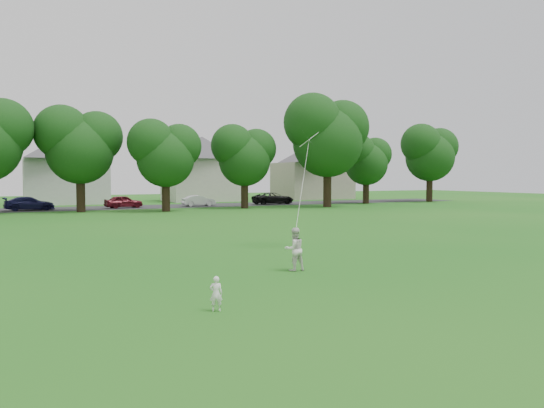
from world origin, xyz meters
name	(u,v)px	position (x,y,z in m)	size (l,w,h in m)	color
ground	(263,303)	(0.00, 0.00, 0.00)	(160.00, 160.00, 0.00)	#175E15
street	(76,209)	(0.00, 42.00, 0.01)	(90.00, 7.00, 0.01)	#2D2D30
toddler	(216,294)	(-1.29, -0.24, 0.41)	(0.30, 0.19, 0.81)	white
older_boy	(294,249)	(2.81, 3.54, 0.71)	(0.69, 0.54, 1.42)	silver
kite	(303,183)	(4.47, 5.93, 2.85)	(2.18, 2.97, 6.87)	white
tree_row	(122,137)	(3.23, 35.76, 6.49)	(82.93, 10.28, 11.62)	black
parked_cars	(57,203)	(-1.77, 41.00, 0.62)	(54.85, 2.18, 1.29)	black
house_row	(57,159)	(-0.92, 52.00, 4.99)	(77.71, 14.15, 10.13)	white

